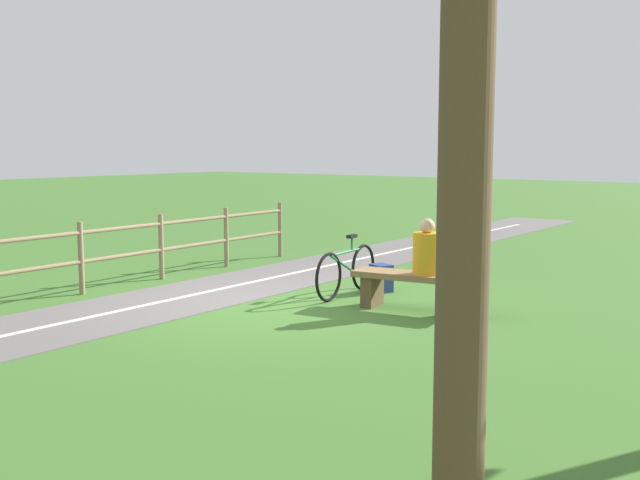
# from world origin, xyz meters

# --- Properties ---
(ground_plane) EXTENTS (80.00, 80.00, 0.00)m
(ground_plane) POSITION_xyz_m (0.00, 0.00, 0.00)
(ground_plane) COLOR #3D6B28
(bench) EXTENTS (1.77, 0.71, 0.49)m
(bench) POSITION_xyz_m (-1.78, -0.72, 0.34)
(bench) COLOR brown
(bench) RESTS_ON ground_plane
(person_seated) EXTENTS (0.41, 0.41, 0.72)m
(person_seated) POSITION_xyz_m (-1.90, -0.73, 0.80)
(person_seated) COLOR orange
(person_seated) RESTS_ON bench
(bicycle) EXTENTS (0.22, 1.71, 0.87)m
(bicycle) POSITION_xyz_m (-0.46, -1.01, 0.36)
(bicycle) COLOR black
(bicycle) RESTS_ON ground_plane
(backpack) EXTENTS (0.37, 0.36, 0.41)m
(backpack) POSITION_xyz_m (-0.70, -1.55, 0.20)
(backpack) COLOR navy
(backpack) RESTS_ON ground_plane
(fence_roadside) EXTENTS (0.34, 7.90, 1.06)m
(fence_roadside) POSITION_xyz_m (2.69, 0.42, 0.62)
(fence_roadside) COLOR #847051
(fence_roadside) RESTS_ON ground_plane
(tree_by_path) EXTENTS (1.51, 1.51, 4.13)m
(tree_by_path) POSITION_xyz_m (-4.87, 4.40, 1.90)
(tree_by_path) COLOR brown
(tree_by_path) RESTS_ON ground_plane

